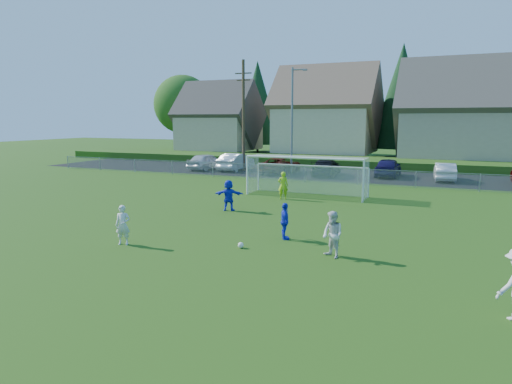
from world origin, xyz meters
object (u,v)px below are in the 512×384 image
Objects in this scene: car_a at (207,161)px; car_d at (326,167)px; player_white_b at (333,235)px; player_blue_a at (285,221)px; soccer_ball at (241,245)px; car_f at (445,172)px; goalkeeper at (283,185)px; player_white_a at (123,225)px; soccer_goal at (307,170)px; player_blue_b at (229,195)px; car_b at (236,162)px; car_c at (281,166)px; car_e at (388,167)px.

car_a reaches higher than car_d.
player_blue_a is (-2.33, 1.61, -0.07)m from player_white_b.
soccer_ball is 0.14× the size of player_white_b.
player_blue_a is 22.14m from car_f.
goalkeeper is 17.25m from car_a.
soccer_goal is at bearing 54.68° from player_white_a.
car_f is at bearing -171.53° from car_a.
player_blue_b is at bearing 52.48° from goalkeeper.
car_d is at bearing -108.43° from player_blue_b.
car_a reaches higher than soccer_ball.
goalkeeper reaches higher than car_f.
soccer_goal reaches higher than player_white_a.
car_b is 4.78m from car_c.
car_b is at bearing -8.72° from car_d.
player_blue_a is 24.91m from car_b.
car_c is 1.05× the size of car_d.
car_c reaches higher than car_f.
soccer_goal is at bearing 148.54° from car_a.
car_e is (4.89, 1.34, 0.07)m from car_d.
car_e reaches higher than car_a.
car_c is (-7.90, 20.74, -0.03)m from player_blue_a.
player_blue_a is 6.33m from player_blue_b.
player_blue_b is (0.74, 7.44, 0.05)m from player_white_a.
player_white_b is 24.59m from car_c.
car_a is at bearing 141.62° from soccer_goal.
car_a is 16.75m from soccer_goal.
car_f is at bearing 118.68° from player_white_b.
player_blue_a reaches higher than car_f.
soccer_ball is 0.05× the size of car_d.
soccer_goal is (-3.36, -11.74, 0.85)m from car_e.
car_a is at bearing 1.81° from car_c.
car_b is (-9.37, 12.79, -0.04)m from goalkeeper.
player_blue_b reaches higher than player_white_a.
car_b is 15.06m from soccer_goal.
player_blue_b is 0.34× the size of car_b.
car_e reaches higher than car_c.
car_e is (8.95, 1.51, 0.07)m from car_c.
player_white_a is 0.30× the size of car_c.
car_e reaches higher than soccer_ball.
player_white_b reaches higher than car_a.
car_e is at bearing -167.38° from car_c.
car_f is at bearing -173.86° from car_c.
goalkeeper is at bearing -117.01° from soccer_goal.
car_f reaches higher than soccer_ball.
car_c is 1.21× the size of car_f.
player_white_a reaches higher than player_blue_a.
car_e is at bearing 84.99° from soccer_ball.
player_blue_b reaches higher than car_b.
car_e reaches higher than car_d.
player_white_b is 0.98× the size of goalkeeper.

